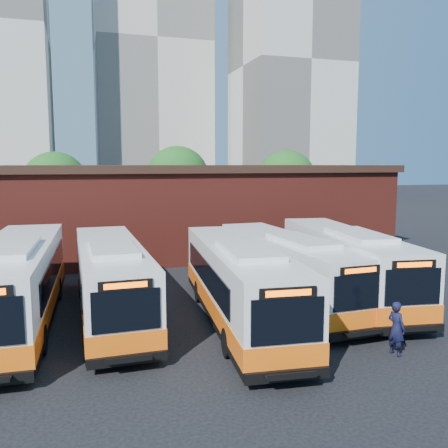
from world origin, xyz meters
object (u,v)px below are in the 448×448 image
object	(u,v)px
bus_farwest	(18,286)
bus_east	(345,266)
bus_west	(111,282)
bus_midwest	(239,286)
bus_mideast	(287,271)
transit_worker	(396,328)

from	to	relation	value
bus_farwest	bus_east	distance (m)	14.81
bus_west	bus_east	bearing A→B (deg)	-2.26
bus_farwest	bus_east	world-z (taller)	bus_farwest
bus_west	bus_midwest	size ratio (longest dim) A/B	0.97
bus_mideast	transit_worker	size ratio (longest dim) A/B	6.45
bus_mideast	bus_farwest	bearing A→B (deg)	176.90
bus_farwest	bus_midwest	size ratio (longest dim) A/B	1.03
bus_farwest	bus_mideast	distance (m)	11.72
bus_farwest	bus_west	distance (m)	3.66
bus_farwest	bus_midwest	distance (m)	8.92
bus_farwest	bus_west	world-z (taller)	bus_farwest
bus_farwest	bus_mideast	size ratio (longest dim) A/B	1.08
transit_worker	bus_west	bearing A→B (deg)	38.45
bus_east	transit_worker	bearing A→B (deg)	-99.63
bus_west	bus_east	xyz separation A→B (m)	(11.15, -0.24, 0.04)
bus_farwest	transit_worker	world-z (taller)	bus_farwest
transit_worker	bus_east	bearing A→B (deg)	-30.71
bus_west	bus_mideast	world-z (taller)	bus_west
bus_midwest	transit_worker	distance (m)	6.26
bus_farwest	bus_mideast	bearing A→B (deg)	1.06
bus_mideast	bus_east	xyz separation A→B (m)	(3.09, -0.03, 0.07)
bus_midwest	bus_east	bearing A→B (deg)	24.26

